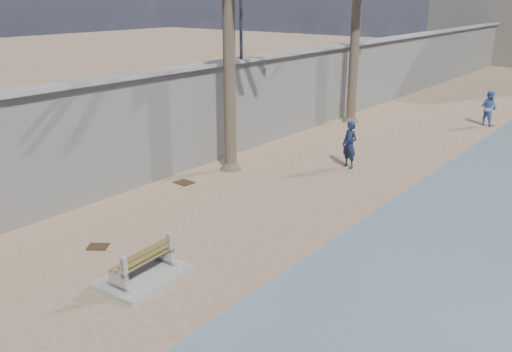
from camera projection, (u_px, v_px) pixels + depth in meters
The scene contains 8 objects.
ground_plane at pixel (38, 343), 9.70m from camera, with size 140.00×140.00×0.00m, color #927459.
seawall at pixel (341, 82), 27.13m from camera, with size 0.45×70.00×3.50m, color gray.
wall_cap at pixel (343, 45), 26.55m from camera, with size 0.80×70.00×0.12m, color gray.
bench_far at pixel (143, 264), 11.78m from camera, with size 1.44×2.00×0.80m.
person_a at pixel (350, 141), 19.21m from camera, with size 0.70×0.48×1.95m, color #141E39.
person_b at pixel (489, 106), 25.55m from camera, with size 0.89×0.69×1.85m, color #5166A9.
debris_c at pixel (184, 182), 17.92m from camera, with size 0.60×0.48×0.03m, color #382616.
debris_d at pixel (98, 247), 13.37m from camera, with size 0.49×0.39×0.03m, color #382616.
Camera 1 is at (8.14, -4.10, 5.93)m, focal length 38.00 mm.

